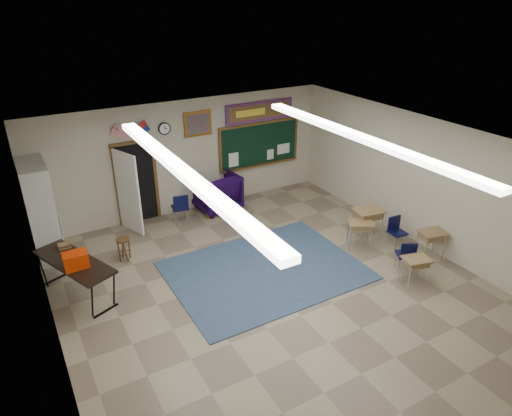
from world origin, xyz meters
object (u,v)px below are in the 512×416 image
student_desk_front_left (360,233)px  student_desk_front_right (367,223)px  wingback_armchair (216,192)px  folding_table (77,277)px  wooden_stool (124,249)px

student_desk_front_left → student_desk_front_right: size_ratio=0.87×
student_desk_front_right → student_desk_front_left: bearing=-144.2°
wingback_armchair → student_desk_front_left: wingback_armchair is taller
student_desk_front_right → folding_table: bearing=179.5°
student_desk_front_left → wooden_stool: size_ratio=1.30×
wingback_armchair → wooden_stool: wingback_armchair is taller
student_desk_front_left → folding_table: bearing=-162.6°
wingback_armchair → student_desk_front_left: bearing=113.5°
student_desk_front_left → folding_table: folding_table is taller
student_desk_front_right → folding_table: folding_table is taller
folding_table → wooden_stool: bearing=14.7°
wooden_stool → folding_table: bearing=-143.3°
student_desk_front_left → wooden_stool: bearing=-174.3°
student_desk_front_left → student_desk_front_right: student_desk_front_right is taller
student_desk_front_left → student_desk_front_right: bearing=56.2°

